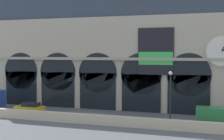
# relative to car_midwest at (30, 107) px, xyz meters

# --- Properties ---
(ground_plane) EXTENTS (200.00, 200.00, 0.00)m
(ground_plane) POSITION_rel_car_midwest_xyz_m (8.84, 0.73, -0.80)
(ground_plane) COLOR #54565B
(quay_parapet_wall) EXTENTS (90.00, 0.70, 1.26)m
(quay_parapet_wall) POSITION_rel_car_midwest_xyz_m (8.84, -4.14, -0.17)
(quay_parapet_wall) COLOR beige
(quay_parapet_wall) RESTS_ON ground
(station_building) EXTENTS (43.93, 4.53, 19.14)m
(station_building) POSITION_rel_car_midwest_xyz_m (8.89, 7.79, 8.40)
(station_building) COLOR #B2A891
(station_building) RESTS_ON ground
(car_midwest) EXTENTS (4.40, 2.22, 1.55)m
(car_midwest) POSITION_rel_car_midwest_xyz_m (0.00, 0.00, 0.00)
(car_midwest) COLOR gold
(car_midwest) RESTS_ON ground
(van_east) EXTENTS (5.20, 2.48, 2.20)m
(van_east) POSITION_rel_car_midwest_xyz_m (26.93, 0.18, 0.44)
(van_east) COLOR #2D7A42
(van_east) RESTS_ON ground
(street_lamp_quayside) EXTENTS (0.44, 0.44, 6.90)m
(street_lamp_quayside) POSITION_rel_car_midwest_xyz_m (21.46, -3.34, 3.61)
(street_lamp_quayside) COLOR black
(street_lamp_quayside) RESTS_ON ground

